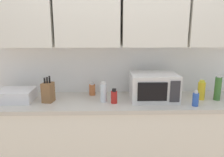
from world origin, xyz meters
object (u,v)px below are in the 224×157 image
(microwave, at_px, (154,87))
(dish_rack, at_px, (15,95))
(bottle_clear_tall, at_px, (103,92))
(bottle_yellow_mustard, at_px, (201,90))
(knife_block, at_px, (48,92))
(bottle_blue_cleaner, at_px, (196,99))
(bottle_spice_jar, at_px, (92,89))
(bottle_green_oil, at_px, (218,88))
(bottle_red_sauce, at_px, (114,97))

(microwave, distance_m, dish_rack, 1.44)
(dish_rack, relative_size, bottle_clear_tall, 1.80)
(bottle_yellow_mustard, bearing_deg, knife_block, -178.61)
(bottle_yellow_mustard, height_order, bottle_clear_tall, bottle_clear_tall)
(microwave, distance_m, knife_block, 1.09)
(bottle_yellow_mustard, relative_size, bottle_clear_tall, 0.99)
(microwave, distance_m, bottle_blue_cleaner, 0.43)
(knife_block, height_order, bottle_spice_jar, knife_block)
(bottle_green_oil, relative_size, bottle_blue_cleaner, 1.78)
(bottle_green_oil, bearing_deg, bottle_red_sauce, -176.06)
(bottle_blue_cleaner, height_order, bottle_yellow_mustard, bottle_yellow_mustard)
(knife_block, bearing_deg, bottle_spice_jar, 27.01)
(bottle_spice_jar, relative_size, bottle_red_sauce, 0.98)
(bottle_spice_jar, bearing_deg, bottle_red_sauce, -49.71)
(microwave, xyz_separation_m, bottle_spice_jar, (-0.65, 0.18, -0.07))
(bottle_spice_jar, bearing_deg, bottle_green_oil, -8.80)
(bottle_blue_cleaner, relative_size, bottle_yellow_mustard, 0.74)
(bottle_green_oil, bearing_deg, bottle_clear_tall, -178.45)
(bottle_yellow_mustard, bearing_deg, bottle_clear_tall, -177.00)
(dish_rack, bearing_deg, bottle_red_sauce, -5.43)
(bottle_yellow_mustard, bearing_deg, bottle_blue_cleaner, -124.22)
(bottle_blue_cleaner, bearing_deg, microwave, 151.48)
(bottle_green_oil, xyz_separation_m, bottle_yellow_mustard, (-0.16, 0.02, -0.03))
(dish_rack, bearing_deg, microwave, 0.14)
(bottle_yellow_mustard, height_order, bottle_red_sauce, bottle_yellow_mustard)
(dish_rack, relative_size, bottle_blue_cleaner, 2.47)
(knife_block, xyz_separation_m, bottle_spice_jar, (0.43, 0.22, -0.04))
(microwave, relative_size, bottle_blue_cleaner, 3.12)
(dish_rack, bearing_deg, bottle_spice_jar, 13.00)
(bottle_blue_cleaner, relative_size, bottle_clear_tall, 0.73)
(bottle_yellow_mustard, xyz_separation_m, bottle_red_sauce, (-0.92, -0.10, -0.03))
(bottle_blue_cleaner, height_order, bottle_clear_tall, bottle_clear_tall)
(bottle_green_oil, relative_size, bottle_yellow_mustard, 1.31)
(bottle_yellow_mustard, bearing_deg, bottle_green_oil, -7.64)
(bottle_yellow_mustard, distance_m, bottle_red_sauce, 0.93)
(microwave, bearing_deg, bottle_red_sauce, -166.38)
(dish_rack, relative_size, bottle_red_sauce, 2.53)
(microwave, relative_size, bottle_clear_tall, 2.27)
(dish_rack, xyz_separation_m, bottle_clear_tall, (0.92, -0.06, 0.04))
(dish_rack, distance_m, bottle_red_sauce, 1.03)
(bottle_blue_cleaner, bearing_deg, dish_rack, 173.75)
(microwave, xyz_separation_m, knife_block, (-1.09, -0.04, -0.04))
(microwave, height_order, knife_block, microwave)
(dish_rack, distance_m, knife_block, 0.36)
(dish_rack, bearing_deg, bottle_yellow_mustard, -0.03)
(bottle_red_sauce, distance_m, bottle_clear_tall, 0.12)
(bottle_spice_jar, distance_m, bottle_red_sauce, 0.37)
(bottle_spice_jar, bearing_deg, dish_rack, -167.00)
(bottle_blue_cleaner, distance_m, bottle_yellow_mustard, 0.24)
(bottle_yellow_mustard, bearing_deg, bottle_red_sauce, -174.03)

